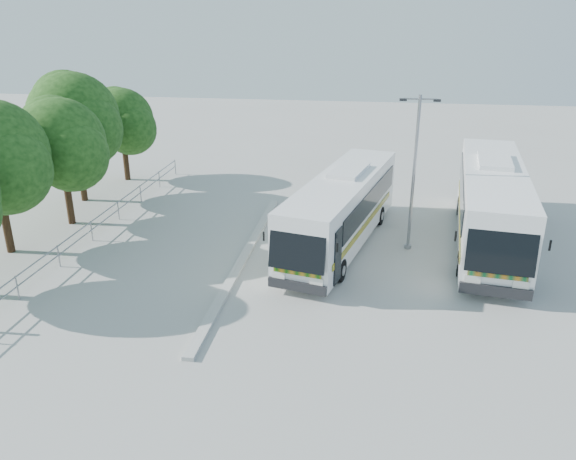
% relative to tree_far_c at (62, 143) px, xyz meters
% --- Properties ---
extents(ground, '(100.00, 100.00, 0.00)m').
position_rel_tree_far_c_xyz_m(ground, '(12.12, -5.10, -4.26)').
color(ground, '#A4A49F').
rests_on(ground, ground).
extents(kerb_divider, '(0.40, 16.00, 0.15)m').
position_rel_tree_far_c_xyz_m(kerb_divider, '(9.82, -3.10, -4.18)').
color(kerb_divider, '#B2B2AD').
rests_on(kerb_divider, ground).
extents(railing, '(0.06, 22.00, 1.00)m').
position_rel_tree_far_c_xyz_m(railing, '(2.12, -1.10, -3.52)').
color(railing, gray).
rests_on(railing, ground).
extents(tree_far_c, '(4.97, 4.69, 6.49)m').
position_rel_tree_far_c_xyz_m(tree_far_c, '(0.00, 0.00, 0.00)').
color(tree_far_c, '#382314').
rests_on(tree_far_c, ground).
extents(tree_far_d, '(5.62, 5.30, 7.33)m').
position_rel_tree_far_c_xyz_m(tree_far_d, '(-1.19, 3.70, 0.56)').
color(tree_far_d, '#382314').
rests_on(tree_far_d, ground).
extents(tree_far_e, '(4.54, 4.28, 5.92)m').
position_rel_tree_far_c_xyz_m(tree_far_e, '(-0.51, 8.20, -0.37)').
color(tree_far_e, '#382314').
rests_on(tree_far_e, ground).
extents(coach_main, '(4.98, 12.06, 3.29)m').
position_rel_tree_far_c_xyz_m(coach_main, '(13.99, -0.77, -2.46)').
color(coach_main, silver).
rests_on(coach_main, ground).
extents(coach_adjacent, '(4.25, 13.32, 3.63)m').
position_rel_tree_far_c_xyz_m(coach_adjacent, '(20.89, 0.57, -2.27)').
color(coach_adjacent, white).
rests_on(coach_adjacent, ground).
extents(lamppost, '(1.72, 0.18, 7.05)m').
position_rel_tree_far_c_xyz_m(lamppost, '(17.14, -0.75, -0.37)').
color(lamppost, gray).
rests_on(lamppost, ground).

